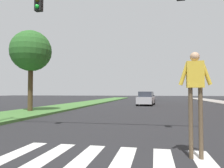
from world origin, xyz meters
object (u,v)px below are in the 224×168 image
Objects in this scene: tree_mid at (31,51)px; sedan_distant at (149,96)px; traffic_light_gantry at (39,19)px; sedan_midblock at (146,99)px; pedestrian_performer at (195,87)px.

sedan_distant is (8.09, 26.73, -3.88)m from tree_mid.
traffic_light_gantry is (4.82, -7.17, -0.26)m from tree_mid.
traffic_light_gantry is at bearing -56.07° from tree_mid.
tree_mid is 1.42× the size of sedan_midblock.
tree_mid is 28.20m from sedan_distant.
pedestrian_performer is 0.58× the size of sedan_midblock.
pedestrian_performer is 0.56× the size of sedan_distant.
traffic_light_gantry is 3.92× the size of pedestrian_performer.
traffic_light_gantry is at bearing -95.51° from sedan_distant.
tree_mid is at bearing -126.00° from sedan_midblock.
sedan_distant reaches higher than sedan_midblock.
pedestrian_performer reaches higher than sedan_distant.
sedan_midblock is (-1.97, 20.63, -0.90)m from pedestrian_performer.
pedestrian_performer is at bearing -22.45° from traffic_light_gantry.
traffic_light_gantry is 34.25m from sedan_distant.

